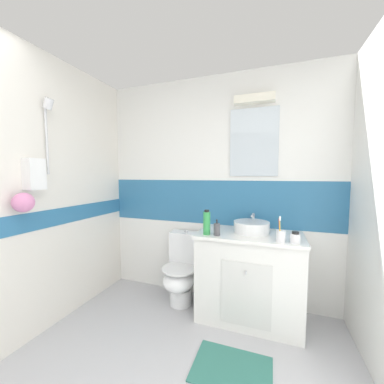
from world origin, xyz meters
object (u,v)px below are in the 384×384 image
(soap_dispenser, at_px, (217,229))
(shampoo_bottle_tall, at_px, (207,223))
(toilet, at_px, (182,271))
(hair_gel_jar, at_px, (295,238))
(sink_basin, at_px, (251,227))
(toothbrush_cup, at_px, (281,235))

(soap_dispenser, relative_size, shampoo_bottle_tall, 0.65)
(toilet, bearing_deg, hair_gel_jar, -11.72)
(soap_dispenser, relative_size, hair_gel_jar, 1.57)
(toilet, relative_size, hair_gel_jar, 7.95)
(soap_dispenser, bearing_deg, shampoo_bottle_tall, -179.03)
(sink_basin, bearing_deg, soap_dispenser, -142.64)
(shampoo_bottle_tall, bearing_deg, soap_dispenser, 0.97)
(toilet, distance_m, shampoo_bottle_tall, 0.73)
(hair_gel_jar, xyz_separation_m, shampoo_bottle_tall, (-0.76, 0.01, 0.07))
(sink_basin, height_order, soap_dispenser, sink_basin)
(toilet, xyz_separation_m, hair_gel_jar, (1.11, -0.23, 0.54))
(toilet, relative_size, shampoo_bottle_tall, 3.30)
(shampoo_bottle_tall, bearing_deg, hair_gel_jar, -1.05)
(toothbrush_cup, relative_size, soap_dispenser, 1.44)
(sink_basin, xyz_separation_m, shampoo_bottle_tall, (-0.39, -0.23, 0.05))
(sink_basin, distance_m, hair_gel_jar, 0.44)
(sink_basin, height_order, toothbrush_cup, toothbrush_cup)
(sink_basin, height_order, hair_gel_jar, sink_basin)
(soap_dispenser, bearing_deg, sink_basin, 37.36)
(toilet, relative_size, soap_dispenser, 5.08)
(toothbrush_cup, bearing_deg, shampoo_bottle_tall, 178.75)
(sink_basin, relative_size, soap_dispenser, 2.53)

